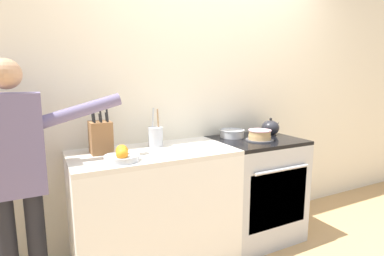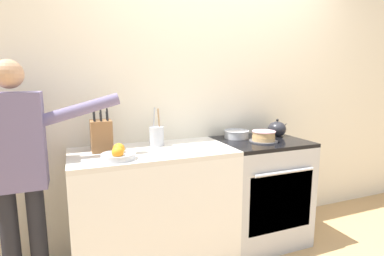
{
  "view_description": "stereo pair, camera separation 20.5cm",
  "coord_description": "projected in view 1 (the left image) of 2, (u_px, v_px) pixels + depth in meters",
  "views": [
    {
      "loc": [
        -1.38,
        -1.71,
        1.43
      ],
      "look_at": [
        -0.35,
        0.28,
        1.05
      ],
      "focal_mm": 28.0,
      "sensor_mm": 36.0,
      "label": 1
    },
    {
      "loc": [
        -1.19,
        -1.8,
        1.43
      ],
      "look_at": [
        -0.35,
        0.28,
        1.05
      ],
      "focal_mm": 28.0,
      "sensor_mm": 36.0,
      "label": 2
    }
  ],
  "objects": [
    {
      "name": "wall_back",
      "position": [
        209.0,
        92.0,
        2.7
      ],
      "size": [
        8.0,
        0.04,
        2.6
      ],
      "color": "silver",
      "rests_on": "ground_plane"
    },
    {
      "name": "counter_cabinet",
      "position": [
        155.0,
        209.0,
        2.26
      ],
      "size": [
        1.18,
        0.61,
        0.9
      ],
      "color": "white",
      "rests_on": "ground_plane"
    },
    {
      "name": "stove_range",
      "position": [
        255.0,
        188.0,
        2.69
      ],
      "size": [
        0.72,
        0.64,
        0.9
      ],
      "color": "#B7BABF",
      "rests_on": "ground_plane"
    },
    {
      "name": "layer_cake",
      "position": [
        260.0,
        135.0,
        2.53
      ],
      "size": [
        0.23,
        0.23,
        0.09
      ],
      "color": "#4C4C51",
      "rests_on": "stove_range"
    },
    {
      "name": "tea_kettle",
      "position": [
        270.0,
        128.0,
        2.77
      ],
      "size": [
        0.2,
        0.16,
        0.16
      ],
      "color": "#232328",
      "rests_on": "stove_range"
    },
    {
      "name": "mixing_bowl",
      "position": [
        232.0,
        133.0,
        2.67
      ],
      "size": [
        0.22,
        0.22,
        0.07
      ],
      "color": "#B7BABF",
      "rests_on": "stove_range"
    },
    {
      "name": "knife_block",
      "position": [
        101.0,
        137.0,
        2.1
      ],
      "size": [
        0.15,
        0.16,
        0.32
      ],
      "color": "olive",
      "rests_on": "counter_cabinet"
    },
    {
      "name": "utensil_crock",
      "position": [
        156.0,
        136.0,
        2.31
      ],
      "size": [
        0.11,
        0.11,
        0.3
      ],
      "color": "#B7BABF",
      "rests_on": "counter_cabinet"
    },
    {
      "name": "fruit_bowl",
      "position": [
        122.0,
        156.0,
        1.91
      ],
      "size": [
        0.22,
        0.22,
        0.1
      ],
      "color": "#B7BABF",
      "rests_on": "counter_cabinet"
    },
    {
      "name": "person_baker",
      "position": [
        16.0,
        165.0,
        1.78
      ],
      "size": [
        0.9,
        0.2,
        1.54
      ],
      "rotation": [
        0.0,
        0.0,
        -0.05
      ],
      "color": "black",
      "rests_on": "ground_plane"
    }
  ]
}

